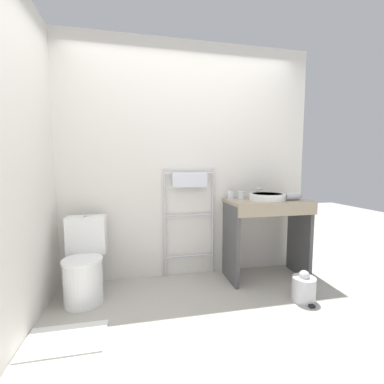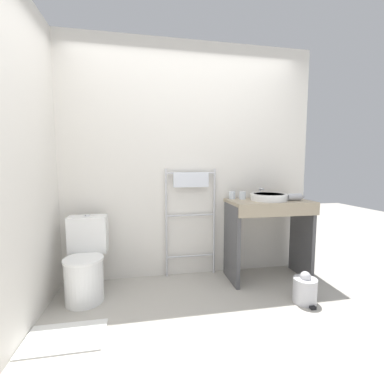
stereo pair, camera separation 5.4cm
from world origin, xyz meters
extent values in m
plane|color=#A8A399|center=(0.00, 0.00, 0.00)|extent=(12.00, 12.00, 0.00)
cube|color=silver|center=(0.00, 1.34, 1.31)|extent=(2.95, 0.12, 2.62)
cube|color=silver|center=(-1.41, 0.64, 1.31)|extent=(0.12, 1.92, 2.62)
cylinder|color=white|center=(-1.04, 0.84, 0.20)|extent=(0.34, 0.34, 0.40)
cylinder|color=white|center=(-1.04, 0.84, 0.41)|extent=(0.35, 0.35, 0.02)
cube|color=white|center=(-1.04, 1.09, 0.58)|extent=(0.36, 0.19, 0.37)
cylinder|color=silver|center=(-1.04, 1.09, 0.77)|extent=(0.05, 0.05, 0.01)
cylinder|color=silver|center=(-0.24, 1.25, 0.61)|extent=(0.02, 0.02, 1.23)
cylinder|color=silver|center=(0.32, 1.25, 0.61)|extent=(0.02, 0.02, 1.23)
cylinder|color=silver|center=(0.04, 1.25, 0.22)|extent=(0.56, 0.02, 0.02)
cylinder|color=silver|center=(0.04, 1.25, 0.70)|extent=(0.56, 0.02, 0.02)
cylinder|color=silver|center=(0.04, 1.25, 1.18)|extent=(0.56, 0.02, 0.02)
cube|color=silver|center=(0.04, 1.22, 1.11)|extent=(0.39, 0.04, 0.17)
cube|color=gray|center=(0.87, 1.01, 0.87)|extent=(0.88, 0.51, 0.03)
cube|color=gray|center=(0.87, 0.77, 0.80)|extent=(0.88, 0.02, 0.10)
cube|color=#4C4C4F|center=(0.45, 1.01, 0.42)|extent=(0.04, 0.43, 0.85)
cube|color=#4C4C4F|center=(1.29, 1.01, 0.42)|extent=(0.04, 0.43, 0.85)
cylinder|color=white|center=(0.86, 0.99, 0.92)|extent=(0.39, 0.39, 0.07)
cylinder|color=silver|center=(0.86, 0.99, 0.95)|extent=(0.32, 0.32, 0.01)
cylinder|color=silver|center=(0.86, 1.22, 0.95)|extent=(0.02, 0.02, 0.12)
cylinder|color=silver|center=(0.86, 1.17, 0.99)|extent=(0.02, 0.09, 0.02)
cylinder|color=silver|center=(0.51, 1.19, 0.93)|extent=(0.07, 0.07, 0.09)
cylinder|color=silver|center=(0.61, 1.14, 0.93)|extent=(0.07, 0.07, 0.09)
cylinder|color=#B7B7BC|center=(1.12, 0.93, 0.92)|extent=(0.16, 0.08, 0.08)
cone|color=#9C9CA0|center=(1.22, 0.93, 0.92)|extent=(0.05, 0.07, 0.07)
cube|color=#B7B7BC|center=(1.08, 1.01, 0.92)|extent=(0.05, 0.09, 0.05)
cylinder|color=silver|center=(0.97, 0.46, 0.11)|extent=(0.21, 0.21, 0.23)
sphere|color=silver|center=(0.97, 0.46, 0.25)|extent=(0.10, 0.10, 0.10)
cube|color=black|center=(0.97, 0.34, 0.01)|extent=(0.05, 0.04, 0.02)
cube|color=silver|center=(-1.07, 0.33, 0.01)|extent=(0.56, 0.36, 0.01)
camera|label=1|loc=(-0.53, -1.57, 1.26)|focal=24.00mm
camera|label=2|loc=(-0.47, -1.58, 1.26)|focal=24.00mm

